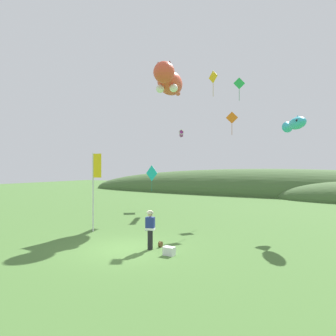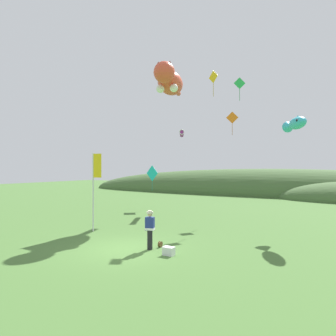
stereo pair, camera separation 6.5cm
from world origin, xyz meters
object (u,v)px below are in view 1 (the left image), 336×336
Objects in this scene: festival_attendant at (150,229)px; kite_diamond_orange at (232,118)px; kite_spool at (160,244)px; festival_banner_pole at (95,180)px; kite_diamond_gold at (213,77)px; kite_diamond_green at (239,84)px; picnic_cooler at (169,251)px; kite_tube_streamer at (181,134)px; kite_giant_cat at (169,82)px; kite_diamond_teal at (152,173)px; kite_fish_windsock at (295,124)px.

kite_diamond_orange is (0.47, 11.19, 6.67)m from festival_attendant.
festival_banner_pole reaches higher than kite_spool.
festival_attendant is 1.01× the size of kite_diamond_gold.
picnic_cooler is at bearing -89.00° from kite_diamond_green.
kite_diamond_orange is at bearing 86.76° from kite_diamond_gold.
festival_banner_pole is 11.38m from kite_tube_streamer.
kite_diamond_gold is at bearing 48.39° from festival_banner_pole.
kite_giant_cat is 3.64× the size of kite_diamond_gold.
kite_diamond_gold is (-0.73, -3.84, -0.42)m from kite_diamond_green.
kite_spool is at bearing -68.22° from kite_tube_streamer.
kite_giant_cat is (-4.86, 8.91, 10.17)m from picnic_cooler.
kite_diamond_teal is (-8.24, 11.86, 3.07)m from picnic_cooler.
kite_diamond_gold reaches higher than kite_diamond_teal.
kite_diamond_teal is at bearing 121.53° from festival_attendant.
kite_diamond_gold is (0.26, 7.56, 8.90)m from festival_attendant.
festival_attendant is at bearing 162.31° from picnic_cooler.
kite_fish_windsock is (5.13, 7.33, 6.25)m from kite_spool.
kite_fish_windsock is at bearing 55.00° from kite_spool.
kite_spool is at bearing 69.20° from festival_attendant.
festival_banner_pole is at bearing -100.35° from kite_giant_cat.
kite_fish_windsock is at bearing -34.03° from kite_diamond_orange.
kite_diamond_orange is 1.04× the size of kite_diamond_gold.
kite_tube_streamer reaches higher than festival_attendant.
festival_banner_pole is (-5.13, 1.17, 2.89)m from kite_spool.
kite_fish_windsock is 6.81m from kite_diamond_green.
festival_attendant is 0.38× the size of festival_banner_pole.
picnic_cooler is 0.08× the size of kite_giant_cat.
kite_diamond_orange is at bearing -158.95° from kite_diamond_green.
kite_diamond_green reaches higher than kite_tube_streamer.
kite_diamond_gold is (3.93, -0.98, -0.50)m from kite_giant_cat.
kite_spool is 0.16× the size of kite_diamond_gold.
kite_diamond_green reaches higher than festival_attendant.
kite_diamond_green is at bearing 85.05° from festival_attendant.
kite_diamond_gold reaches higher than kite_spool.
picnic_cooler is at bearing -17.69° from festival_attendant.
kite_diamond_orange reaches higher than festival_attendant.
kite_tube_streamer is 4.46m from kite_diamond_teal.
kite_diamond_orange is (0.25, 10.63, 7.49)m from kite_spool.
kite_giant_cat is at bearing 79.65° from festival_banner_pole.
festival_attendant is 0.69× the size of kite_tube_streamer.
festival_attendant is 13.67m from kite_diamond_teal.
kite_diamond_teal is (-2.51, -0.98, -3.56)m from kite_tube_streamer.
kite_giant_cat is 4.08m from kite_diamond_gold.
kite_giant_cat is (1.24, 6.80, 7.32)m from festival_banner_pole.
kite_spool is 0.10× the size of kite_fish_windsock.
kite_spool is at bearing -64.01° from kite_giant_cat.
kite_tube_streamer is (0.37, 10.73, 3.78)m from festival_banner_pole.
festival_attendant is at bearing -124.11° from kite_fish_windsock.
kite_tube_streamer is (-5.73, 12.84, 6.63)m from picnic_cooler.
kite_fish_windsock is at bearing 3.84° from kite_diamond_gold.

